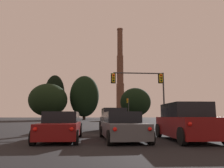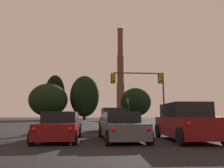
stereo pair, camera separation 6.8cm
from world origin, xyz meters
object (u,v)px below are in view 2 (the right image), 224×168
Objects in this scene: traffic_light_far_right at (128,106)px; traffic_light_overhead_right at (146,85)px; sedan_left_lane_second at (60,127)px; smokestack at (120,82)px; suv_right_lane_second at (185,122)px; sedan_center_lane_second at (121,127)px; suv_center_lane_front at (113,120)px; hatchback_left_lane_front at (69,123)px.

traffic_light_overhead_right is at bearing -94.55° from traffic_light_far_right.
sedan_left_lane_second is 0.08× the size of smokestack.
sedan_center_lane_second is at bearing 175.72° from suv_right_lane_second.
traffic_light_overhead_right is (4.65, 7.52, 4.09)m from suv_center_lane_front.
sedan_left_lane_second is at bearing -118.65° from suv_center_lane_front.
traffic_light_overhead_right is (1.62, 14.68, 4.09)m from suv_right_lane_second.
smokestack is at bearing 87.12° from suv_right_lane_second.
hatchback_left_lane_front is 0.72× the size of traffic_light_far_right.
sedan_center_lane_second is at bearing -99.41° from traffic_light_far_right.
suv_center_lane_front is 119.12m from smokestack.
suv_center_lane_front is 36.85m from traffic_light_far_right.
hatchback_left_lane_front is at bearing -99.10° from smokestack.
hatchback_left_lane_front is 0.87× the size of sedan_center_lane_second.
suv_right_lane_second is at bearing -95.47° from smokestack.
traffic_light_far_right is 0.10× the size of smokestack.
sedan_center_lane_second is 15.70m from traffic_light_overhead_right.
suv_center_lane_front is at bearing -8.08° from hatchback_left_lane_front.
suv_right_lane_second is 3.24m from sedan_center_lane_second.
hatchback_left_lane_front is 0.83× the size of suv_right_lane_second.
sedan_center_lane_second is 125.80m from smokestack.
smokestack reaches higher than hatchback_left_lane_front.
smokestack reaches higher than suv_center_lane_front.
sedan_center_lane_second is 0.08× the size of smokestack.
hatchback_left_lane_front is 10.27m from suv_right_lane_second.
suv_right_lane_second is at bearing -96.29° from traffic_light_overhead_right.
traffic_light_far_right is 0.88× the size of traffic_light_overhead_right.
sedan_center_lane_second is at bearing -5.88° from sedan_left_lane_second.
sedan_left_lane_second is at bearing -103.47° from traffic_light_far_right.
traffic_light_far_right is (3.89, 43.24, 2.90)m from suv_right_lane_second.
suv_right_lane_second is 43.51m from traffic_light_far_right.
suv_right_lane_second reaches higher than sedan_center_lane_second.
hatchback_left_lane_front is 0.07× the size of smokestack.
hatchback_left_lane_front is 3.73m from suv_center_lane_front.
suv_center_lane_front reaches higher than sedan_left_lane_second.
sedan_left_lane_second is at bearing -119.47° from traffic_light_overhead_right.
suv_right_lane_second is at bearing -95.14° from traffic_light_far_right.
smokestack reaches higher than sedan_center_lane_second.
traffic_light_overhead_right is at bearing 56.40° from suv_center_lane_front.
traffic_light_far_right is at bearing 87.44° from suv_right_lane_second.
hatchback_left_lane_front is 37.13m from traffic_light_far_right.
smokestack reaches higher than suv_right_lane_second.
suv_right_lane_second reaches higher than hatchback_left_lane_front.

